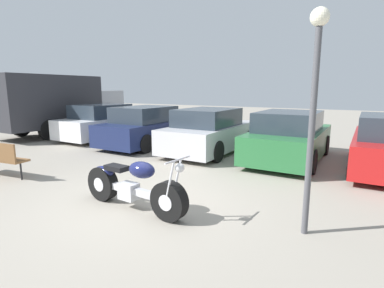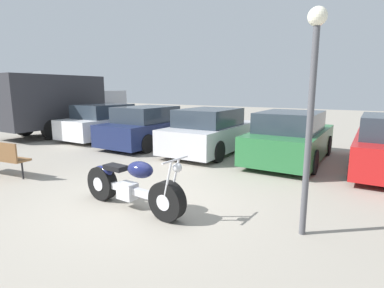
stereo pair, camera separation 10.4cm
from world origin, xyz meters
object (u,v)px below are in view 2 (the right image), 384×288
(parked_car_white, at_px, (107,123))
(delivery_truck, at_px, (61,103))
(parked_car_silver, at_px, (212,132))
(motorcycle, at_px, (131,186))
(lamp_post, at_px, (312,90))
(parked_car_navy, at_px, (150,127))
(parked_car_green, at_px, (291,138))

(parked_car_white, bearing_deg, delivery_truck, -174.63)
(parked_car_silver, relative_size, delivery_truck, 0.69)
(motorcycle, bearing_deg, parked_car_silver, 101.86)
(parked_car_silver, distance_m, lamp_post, 6.18)
(parked_car_silver, bearing_deg, parked_car_white, 177.76)
(parked_car_navy, height_order, parked_car_green, same)
(parked_car_green, distance_m, lamp_post, 5.05)
(delivery_truck, bearing_deg, lamp_post, -20.84)
(parked_car_navy, bearing_deg, parked_car_green, 2.10)
(parked_car_navy, distance_m, parked_car_green, 5.22)
(parked_car_white, height_order, delivery_truck, delivery_truck)
(motorcycle, bearing_deg, parked_car_white, 139.61)
(motorcycle, height_order, parked_car_white, parked_car_white)
(parked_car_navy, xyz_separation_m, lamp_post, (6.52, -4.47, 1.44))
(parked_car_silver, xyz_separation_m, delivery_truck, (-7.93, -0.05, 0.81))
(motorcycle, xyz_separation_m, parked_car_white, (-6.30, 5.36, 0.26))
(parked_car_silver, height_order, delivery_truck, delivery_truck)
(parked_car_navy, relative_size, delivery_truck, 0.69)
(delivery_truck, relative_size, lamp_post, 1.91)
(motorcycle, height_order, delivery_truck, delivery_truck)
(parked_car_white, bearing_deg, lamp_post, -27.55)
(parked_car_white, relative_size, delivery_truck, 0.69)
(delivery_truck, xyz_separation_m, lamp_post, (11.85, -4.51, 0.62))
(parked_car_green, xyz_separation_m, delivery_truck, (-10.54, -0.15, 0.81))
(motorcycle, height_order, lamp_post, lamp_post)
(parked_car_navy, bearing_deg, delivery_truck, 179.54)
(delivery_truck, height_order, lamp_post, lamp_post)
(parked_car_silver, xyz_separation_m, lamp_post, (3.91, -4.56, 1.44))
(parked_car_white, xyz_separation_m, parked_car_silver, (5.22, -0.20, 0.00))
(motorcycle, distance_m, parked_car_silver, 5.28)
(motorcycle, bearing_deg, lamp_post, 11.90)
(lamp_post, bearing_deg, delivery_truck, 159.16)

